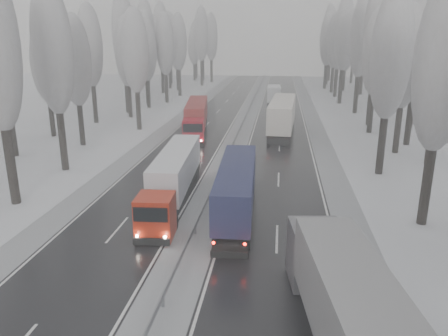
% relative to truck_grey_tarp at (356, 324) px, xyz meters
% --- Properties ---
extents(carriageway_right, '(7.50, 200.00, 0.03)m').
position_rel_truck_grey_tarp_xyz_m(carriageway_right, '(-2.87, 29.57, -2.43)').
color(carriageway_right, black).
rests_on(carriageway_right, ground).
extents(carriageway_left, '(7.50, 200.00, 0.03)m').
position_rel_truck_grey_tarp_xyz_m(carriageway_left, '(-13.37, 29.57, -2.43)').
color(carriageway_left, black).
rests_on(carriageway_left, ground).
extents(median_slush, '(3.00, 200.00, 0.04)m').
position_rel_truck_grey_tarp_xyz_m(median_slush, '(-8.12, 29.57, -2.43)').
color(median_slush, '#9A9DA2').
rests_on(median_slush, ground).
extents(shoulder_right, '(2.40, 200.00, 0.04)m').
position_rel_truck_grey_tarp_xyz_m(shoulder_right, '(2.08, 29.57, -2.43)').
color(shoulder_right, '#9A9DA2').
rests_on(shoulder_right, ground).
extents(shoulder_left, '(2.40, 200.00, 0.04)m').
position_rel_truck_grey_tarp_xyz_m(shoulder_left, '(-18.32, 29.57, -2.43)').
color(shoulder_left, '#9A9DA2').
rests_on(shoulder_left, ground).
extents(median_guardrail, '(0.12, 200.00, 0.76)m').
position_rel_truck_grey_tarp_xyz_m(median_guardrail, '(-8.12, 29.56, -1.85)').
color(median_guardrail, slate).
rests_on(median_guardrail, ground).
extents(tree_16, '(3.60, 3.60, 16.53)m').
position_rel_truck_grey_tarp_xyz_m(tree_16, '(6.92, 15.24, 8.22)').
color(tree_16, black).
rests_on(tree_16, ground).
extents(tree_18, '(3.60, 3.60, 16.58)m').
position_rel_truck_grey_tarp_xyz_m(tree_18, '(6.39, 26.60, 8.25)').
color(tree_18, black).
rests_on(tree_18, ground).
extents(tree_19, '(3.60, 3.60, 14.57)m').
position_rel_truck_grey_tarp_xyz_m(tree_19, '(11.90, 30.60, 6.97)').
color(tree_19, black).
rests_on(tree_19, ground).
extents(tree_20, '(3.60, 3.60, 15.71)m').
position_rel_truck_grey_tarp_xyz_m(tree_20, '(9.78, 34.74, 7.70)').
color(tree_20, black).
rests_on(tree_20, ground).
extents(tree_21, '(3.60, 3.60, 18.62)m').
position_rel_truck_grey_tarp_xyz_m(tree_21, '(12.01, 38.74, 9.55)').
color(tree_21, black).
rests_on(tree_21, ground).
extents(tree_22, '(3.60, 3.60, 15.86)m').
position_rel_truck_grey_tarp_xyz_m(tree_22, '(8.90, 45.17, 7.79)').
color(tree_22, black).
rests_on(tree_22, ground).
extents(tree_23, '(3.60, 3.60, 13.55)m').
position_rel_truck_grey_tarp_xyz_m(tree_23, '(15.19, 49.17, 6.32)').
color(tree_23, black).
rests_on(tree_23, ground).
extents(tree_24, '(3.60, 3.60, 20.49)m').
position_rel_truck_grey_tarp_xyz_m(tree_24, '(9.78, 50.59, 10.74)').
color(tree_24, black).
rests_on(tree_24, ground).
extents(tree_25, '(3.60, 3.60, 19.44)m').
position_rel_truck_grey_tarp_xyz_m(tree_25, '(16.70, 54.59, 10.07)').
color(tree_25, black).
rests_on(tree_25, ground).
extents(tree_26, '(3.60, 3.60, 18.78)m').
position_rel_truck_grey_tarp_xyz_m(tree_26, '(9.45, 60.84, 9.66)').
color(tree_26, black).
rests_on(tree_26, ground).
extents(tree_27, '(3.60, 3.60, 17.62)m').
position_rel_truck_grey_tarp_xyz_m(tree_27, '(16.60, 64.84, 8.91)').
color(tree_27, black).
rests_on(tree_27, ground).
extents(tree_28, '(3.60, 3.60, 19.62)m').
position_rel_truck_grey_tarp_xyz_m(tree_28, '(8.22, 71.52, 10.19)').
color(tree_28, black).
rests_on(tree_28, ground).
extents(tree_29, '(3.60, 3.60, 18.11)m').
position_rel_truck_grey_tarp_xyz_m(tree_29, '(15.59, 75.52, 9.23)').
color(tree_29, black).
rests_on(tree_29, ground).
extents(tree_30, '(3.60, 3.60, 17.86)m').
position_rel_truck_grey_tarp_xyz_m(tree_30, '(8.45, 81.27, 9.07)').
color(tree_30, black).
rests_on(tree_30, ground).
extents(tree_31, '(3.60, 3.60, 18.58)m').
position_rel_truck_grey_tarp_xyz_m(tree_31, '(14.36, 85.27, 9.53)').
color(tree_31, black).
rests_on(tree_31, ground).
extents(tree_32, '(3.60, 3.60, 17.33)m').
position_rel_truck_grey_tarp_xyz_m(tree_32, '(8.51, 88.78, 8.73)').
color(tree_32, black).
rests_on(tree_32, ground).
extents(tree_33, '(3.60, 3.60, 14.33)m').
position_rel_truck_grey_tarp_xyz_m(tree_33, '(11.65, 92.78, 6.81)').
color(tree_33, black).
rests_on(tree_33, ground).
extents(tree_34, '(3.60, 3.60, 17.63)m').
position_rel_truck_grey_tarp_xyz_m(tree_34, '(7.62, 95.89, 8.92)').
color(tree_34, black).
rests_on(tree_34, ground).
extents(tree_35, '(3.60, 3.60, 18.25)m').
position_rel_truck_grey_tarp_xyz_m(tree_35, '(16.83, 99.89, 9.32)').
color(tree_35, black).
rests_on(tree_35, ground).
extents(tree_36, '(3.60, 3.60, 20.23)m').
position_rel_truck_grey_tarp_xyz_m(tree_36, '(8.92, 105.73, 10.57)').
color(tree_36, black).
rests_on(tree_36, ground).
extents(tree_37, '(3.60, 3.60, 16.37)m').
position_rel_truck_grey_tarp_xyz_m(tree_37, '(15.90, 109.73, 8.12)').
color(tree_37, black).
rests_on(tree_37, ground).
extents(tree_38, '(3.60, 3.60, 17.97)m').
position_rel_truck_grey_tarp_xyz_m(tree_38, '(10.61, 116.30, 9.14)').
color(tree_38, black).
rests_on(tree_38, ground).
extents(tree_39, '(3.60, 3.60, 16.19)m').
position_rel_truck_grey_tarp_xyz_m(tree_39, '(13.43, 120.30, 8.00)').
color(tree_39, black).
rests_on(tree_39, ground).
extents(tree_58, '(3.60, 3.60, 17.21)m').
position_rel_truck_grey_tarp_xyz_m(tree_58, '(-23.24, 24.14, 8.66)').
color(tree_58, black).
rests_on(tree_58, ground).
extents(tree_60, '(3.60, 3.60, 14.84)m').
position_rel_truck_grey_tarp_xyz_m(tree_60, '(-25.87, 33.77, 7.14)').
color(tree_60, black).
rests_on(tree_60, ground).
extents(tree_61, '(3.60, 3.60, 13.95)m').
position_rel_truck_grey_tarp_xyz_m(tree_61, '(-31.64, 37.77, 6.57)').
color(tree_61, black).
rests_on(tree_61, ground).
extents(tree_62, '(3.60, 3.60, 16.04)m').
position_rel_truck_grey_tarp_xyz_m(tree_62, '(-22.06, 43.30, 7.91)').
color(tree_62, black).
rests_on(tree_62, ground).
extents(tree_63, '(3.60, 3.60, 16.88)m').
position_rel_truck_grey_tarp_xyz_m(tree_63, '(-29.97, 47.30, 8.45)').
color(tree_63, black).
rests_on(tree_63, ground).
extents(tree_64, '(3.60, 3.60, 15.42)m').
position_rel_truck_grey_tarp_xyz_m(tree_64, '(-26.38, 52.29, 7.51)').
color(tree_64, black).
rests_on(tree_64, ground).
extents(tree_65, '(3.60, 3.60, 19.48)m').
position_rel_truck_grey_tarp_xyz_m(tree_65, '(-28.17, 56.29, 10.10)').
color(tree_65, black).
rests_on(tree_65, ground).
extents(tree_66, '(3.60, 3.60, 15.23)m').
position_rel_truck_grey_tarp_xyz_m(tree_66, '(-26.27, 61.92, 7.39)').
color(tree_66, black).
rests_on(tree_66, ground).
extents(tree_67, '(3.60, 3.60, 17.09)m').
position_rel_truck_grey_tarp_xyz_m(tree_67, '(-27.66, 65.92, 8.58)').
color(tree_67, black).
rests_on(tree_67, ground).
extents(tree_68, '(3.60, 3.60, 16.65)m').
position_rel_truck_grey_tarp_xyz_m(tree_68, '(-24.70, 68.68, 8.30)').
color(tree_68, black).
rests_on(tree_68, ground).
extents(tree_69, '(3.60, 3.60, 19.35)m').
position_rel_truck_grey_tarp_xyz_m(tree_69, '(-29.54, 72.68, 10.01)').
color(tree_69, black).
rests_on(tree_69, ground).
extents(tree_70, '(3.60, 3.60, 17.09)m').
position_rel_truck_grey_tarp_xyz_m(tree_70, '(-24.44, 78.76, 8.58)').
color(tree_70, black).
rests_on(tree_70, ground).
extents(tree_71, '(3.60, 3.60, 19.61)m').
position_rel_truck_grey_tarp_xyz_m(tree_71, '(-29.20, 82.76, 10.18)').
color(tree_71, black).
rests_on(tree_71, ground).
extents(tree_72, '(3.60, 3.60, 15.11)m').
position_rel_truck_grey_tarp_xyz_m(tree_72, '(-27.05, 88.11, 7.31)').
color(tree_72, black).
rests_on(tree_72, ground).
extents(tree_73, '(3.60, 3.60, 17.22)m').
position_rel_truck_grey_tarp_xyz_m(tree_73, '(-29.93, 92.11, 8.66)').
color(tree_73, black).
rests_on(tree_73, ground).
extents(tree_74, '(3.60, 3.60, 19.68)m').
position_rel_truck_grey_tarp_xyz_m(tree_74, '(-23.19, 98.90, 10.23)').
color(tree_74, black).
rests_on(tree_74, ground).
extents(tree_75, '(3.60, 3.60, 18.60)m').
position_rel_truck_grey_tarp_xyz_m(tree_75, '(-32.32, 102.90, 9.54)').
color(tree_75, black).
rests_on(tree_75, ground).
extents(tree_76, '(3.60, 3.60, 18.55)m').
position_rel_truck_grey_tarp_xyz_m(tree_76, '(-22.17, 108.29, 9.51)').
color(tree_76, black).
rests_on(tree_76, ground).
extents(tree_77, '(3.60, 3.60, 14.32)m').
position_rel_truck_grey_tarp_xyz_m(tree_77, '(-27.78, 112.29, 6.81)').
color(tree_77, black).
rests_on(tree_77, ground).
extents(tree_78, '(3.60, 3.60, 19.55)m').
position_rel_truck_grey_tarp_xyz_m(tree_78, '(-25.68, 114.88, 10.14)').
color(tree_78, black).
rests_on(tree_78, ground).
extents(tree_79, '(3.60, 3.60, 17.07)m').
position_rel_truck_grey_tarp_xyz_m(tree_79, '(-28.45, 118.88, 8.56)').
color(tree_79, black).
rests_on(tree_79, ground).
extents(truck_grey_tarp, '(4.75, 16.49, 4.19)m').
position_rel_truck_grey_tarp_xyz_m(truck_grey_tarp, '(0.00, 0.00, 0.00)').
color(truck_grey_tarp, '#4E4E53').
rests_on(truck_grey_tarp, ground).
extents(truck_blue_box, '(2.89, 14.83, 3.78)m').
position_rel_truck_grey_tarp_xyz_m(truck_blue_box, '(-5.81, 15.82, -0.24)').
color(truck_blue_box, '#202450').
rests_on(truck_blue_box, ground).
extents(truck_cream_box, '(3.76, 17.80, 4.54)m').
position_rel_truck_grey_tarp_xyz_m(truck_cream_box, '(-2.59, 43.07, 0.20)').
color(truck_cream_box, beige).
rests_on(truck_cream_box, ground).
extents(box_truck_distant, '(2.59, 8.12, 3.02)m').
position_rel_truck_grey_tarp_xyz_m(box_truck_distant, '(-4.23, 72.73, -0.91)').
color(box_truck_distant, silver).
rests_on(box_truck_distant, ground).
extents(truck_red_white, '(3.11, 14.52, 3.70)m').
position_rel_truck_grey_tarp_xyz_m(truck_red_white, '(-10.86, 17.40, -0.29)').
color(truck_red_white, '#AB1D09').
rests_on(truck_red_white, ground).
extents(truck_red_red, '(4.49, 15.63, 3.97)m').
position_rel_truck_grey_tarp_xyz_m(truck_red_red, '(-13.80, 41.98, -0.13)').
color(truck_red_red, '#A30916').
rests_on(truck_red_red, ground).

